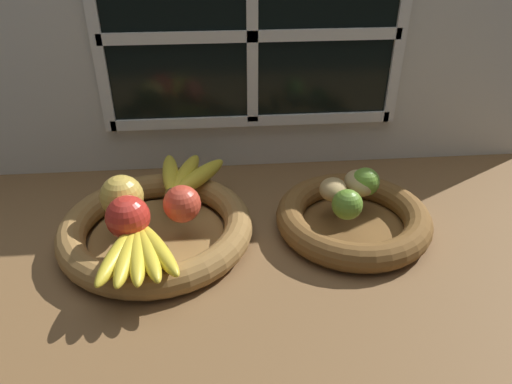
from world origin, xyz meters
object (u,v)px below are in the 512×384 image
Objects in this scene: lime_near at (347,205)px; fruit_bowl_right at (352,217)px; potato_oblong at (333,189)px; banana_bunch_front at (138,251)px; apple_red_front at (128,217)px; potato_back at (359,183)px; fruit_bowl_left at (157,227)px; lime_far at (365,182)px; banana_bunch_back at (184,176)px; apple_golden_left at (122,196)px; apple_red_right at (182,204)px.

fruit_bowl_right is at bearing 56.31° from lime_near.
fruit_bowl_right is 4.72× the size of potato_oblong.
apple_red_front is at bearing 108.81° from banana_bunch_front.
banana_bunch_front is (-39.15, -12.33, 4.31)cm from fruit_bowl_right.
potato_back is at bearing 65.56° from fruit_bowl_right.
potato_back is (39.71, 4.39, 5.12)cm from fruit_bowl_left.
fruit_bowl_left is 6.44× the size of lime_far.
banana_bunch_back is (5.10, 11.20, 4.51)cm from fruit_bowl_left.
apple_golden_left reaches higher than potato_oblong.
lime_far is (35.63, -7.33, 1.14)cm from banana_bunch_back.
fruit_bowl_left is at bearing -174.57° from lime_far.
fruit_bowl_right is 1.63× the size of banana_bunch_back.
banana_bunch_front is 45.18cm from lime_far.
lime_far is at bearing 9.37° from apple_red_right.
lime_far is (46.33, 3.11, -1.12)cm from apple_golden_left.
banana_bunch_back is at bearing 163.84° from potato_oblong.
lime_far reaches higher than banana_bunch_front.
banana_bunch_front is (-6.79, -10.36, -1.93)cm from apple_red_right.
apple_golden_left is 1.39× the size of lime_near.
fruit_bowl_left is 37.71cm from fruit_bowl_right.
banana_bunch_back is at bearing 44.29° from apple_golden_left.
banana_bunch_front is at bearing -157.88° from potato_back.
lime_far is at bearing 52.13° from fruit_bowl_right.
fruit_bowl_left is 41.30cm from lime_far.
banana_bunch_front reaches higher than fruit_bowl_left.
banana_bunch_back is at bearing 168.87° from potato_back.
apple_golden_left reaches higher than apple_red_front.
lime_near is at bearing -6.49° from apple_golden_left.
apple_red_front is at bearing -116.92° from banana_bunch_back.
apple_red_right reaches higher than lime_far.
apple_golden_left reaches higher than fruit_bowl_right.
fruit_bowl_left is 4.61× the size of apple_golden_left.
lime_far is (6.61, 1.08, 0.75)cm from potato_oblong.
lime_far is (35.37, 5.84, -0.60)cm from apple_red_right.
apple_red_front is at bearing -167.51° from lime_far.
apple_red_right is 1.08× the size of potato_oblong.
fruit_bowl_right is 4.38× the size of apple_red_right.
potato_back is (5.59, 1.60, 0.22)cm from potato_oblong.
lime_far reaches higher than potato_back.
banana_bunch_front is (2.17, -6.38, -2.31)cm from apple_red_front.
apple_golden_left is 1.40× the size of lime_far.
apple_red_front reaches higher than fruit_bowl_left.
potato_oblong is (37.73, 8.74, -1.74)cm from apple_red_front.
potato_back is at bearing 13.43° from apple_red_front.
lime_far is (42.16, 16.20, 1.33)cm from banana_bunch_front.
potato_back is (45.31, 3.63, -1.65)cm from apple_golden_left.
apple_golden_left reaches higher than potato_back.
fruit_bowl_left is 13.14cm from banana_bunch_front.
lime_far is at bearing -11.63° from banana_bunch_back.
fruit_bowl_right is at bearing -114.44° from potato_back.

